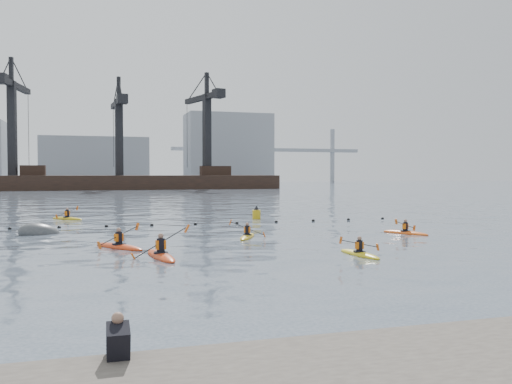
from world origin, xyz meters
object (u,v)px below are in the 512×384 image
Objects in this scene: kayaker_1 at (359,253)px; kayaker_4 at (405,232)px; kayaker_3 at (247,236)px; kayaker_2 at (119,246)px; kayaker_5 at (67,218)px; nav_buoy at (256,214)px; kayaker_0 at (161,255)px; mooring_buoy at (40,234)px.

kayaker_4 reaches higher than kayaker_1.
kayaker_3 reaches higher than kayaker_4.
kayaker_2 is 1.19× the size of kayaker_5.
kayaker_2 is at bearing -128.53° from nav_buoy.
kayaker_0 is 3.84m from kayaker_2.
kayaker_2 is (-1.59, 3.49, -0.01)m from kayaker_0.
kayaker_1 is 1.20× the size of mooring_buoy.
kayaker_4 is at bearing 9.91° from kayaker_0.
kayaker_1 is at bearing -42.41° from mooring_buoy.
kayaker_1 is 0.99× the size of kayaker_4.
kayaker_2 is 8.64m from mooring_buoy.
mooring_buoy is (-14.24, 13.01, -0.09)m from kayaker_1.
kayaker_0 is 1.26× the size of kayaker_3.
kayaker_1 is 1.10× the size of kayaker_5.
kayaker_3 is at bearing -30.65° from kayaker_4.
kayaker_0 is at bearing -107.59° from kayaker_3.
kayaker_2 reaches higher than kayaker_5.
kayaker_4 is (16.66, 1.37, -0.01)m from kayaker_2.
kayaker_2 is 18.17m from kayaker_5.
mooring_buoy is (-1.11, -10.35, -0.10)m from kayaker_5.
nav_buoy reaches higher than kayaker_5.
nav_buoy is at bearing 23.04° from mooring_buoy.
kayaker_0 is 1.14× the size of kayaker_2.
kayaker_2 is at bearing -60.83° from mooring_buoy.
kayaker_2 is 1.11× the size of kayaker_3.
kayaker_5 is at bearing 65.92° from kayaker_2.
kayaker_0 is 1.48× the size of mooring_buoy.
kayaker_3 is (7.09, 2.24, -0.01)m from kayaker_2.
kayaker_3 is at bearing -101.08° from kayaker_5.
kayaker_1 is at bearing -62.49° from kayaker_2.
kayaker_2 is 16.72m from kayaker_4.
kayaker_1 is at bearing -104.81° from kayaker_5.
nav_buoy is (1.21, 19.59, 0.27)m from kayaker_1.
kayaker_0 reaches higher than kayaker_4.
kayaker_4 is at bearing 21.05° from kayaker_3.
kayaker_5 is 14.84m from nav_buoy.
kayaker_3 is at bearing 38.19° from kayaker_0.
kayaker_0 is at bearing -121.79° from kayaker_5.
kayaker_0 reaches higher than kayaker_3.
nav_buoy is at bearing 53.28° from kayaker_0.
kayaker_4 is at bearing -29.20° from kayaker_2.
nav_buoy reaches higher than kayaker_4.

